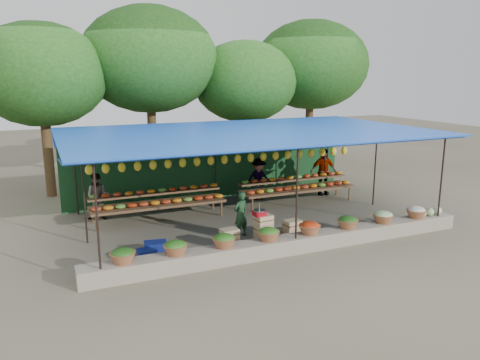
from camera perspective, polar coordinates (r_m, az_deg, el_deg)
name	(u,v)px	position (r m, az deg, el deg)	size (l,w,h in m)	color
ground	(248,221)	(14.61, 1.03, -5.06)	(60.00, 60.00, 0.00)	brown
stone_curb	(293,244)	(12.23, 6.42, -7.75)	(10.60, 0.55, 0.40)	gray
stall_canopy	(248,136)	(14.09, 0.95, 5.42)	(10.80, 6.60, 2.82)	black
produce_baskets	(289,231)	(12.06, 6.05, -6.20)	(8.98, 0.58, 0.34)	brown
netting_backdrop	(213,165)	(17.13, -3.32, 1.89)	(10.60, 0.06, 2.50)	#1B4E24
tree_row	(199,69)	(19.77, -5.07, 13.37)	(16.51, 5.50, 7.12)	#372914
fruit_table_left	(158,200)	(14.89, -9.91, -2.47)	(4.21, 0.95, 0.93)	#492A1D
fruit_table_right	(297,186)	(16.72, 6.96, -0.70)	(4.21, 0.95, 0.93)	#492A1D
crate_counter	(263,231)	(12.76, 2.76, -6.27)	(2.38, 0.38, 0.77)	tan
weighing_scale	(259,212)	(12.55, 2.37, -3.98)	(0.34, 0.34, 0.36)	#B50E19
vendor_seated	(241,214)	(13.08, 0.07, -4.21)	(0.48, 0.31, 1.30)	#1B3D20
customer_left	(98,197)	(15.24, -16.92, -1.97)	(0.72, 0.56, 1.48)	slate
customer_mid	(259,179)	(16.97, 2.31, 0.12)	(0.99, 0.57, 1.53)	slate
customer_right	(323,172)	(17.90, 10.10, 1.00)	(1.04, 0.43, 1.77)	slate
blue_crate_front	(147,254)	(11.87, -11.26, -8.88)	(0.46, 0.33, 0.28)	navy
blue_crate_back	(156,248)	(12.16, -10.25, -8.17)	(0.55, 0.40, 0.33)	navy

